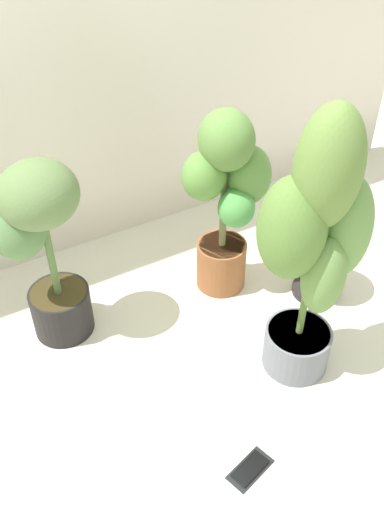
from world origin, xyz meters
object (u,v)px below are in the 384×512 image
(potted_plant_front_right, at_px, (315,241))
(floor_fan, at_px, (323,246))
(cell_phone, at_px, (250,469))
(potted_plant_back_left, at_px, (42,241))
(potted_plant_back_right, at_px, (227,195))

(potted_plant_front_right, bearing_deg, floor_fan, 39.72)
(potted_plant_front_right, bearing_deg, cell_phone, -144.42)
(cell_phone, xyz_separation_m, floor_fan, (0.65, 0.50, 0.23))
(potted_plant_back_left, bearing_deg, cell_phone, -70.43)
(cell_phone, bearing_deg, potted_plant_back_left, -176.14)
(potted_plant_back_right, xyz_separation_m, cell_phone, (-0.37, -0.73, -0.42))
(potted_plant_back_left, height_order, potted_plant_front_right, potted_plant_front_right)
(floor_fan, bearing_deg, potted_plant_back_left, -76.81)
(potted_plant_back_right, height_order, cell_phone, potted_plant_back_right)
(potted_plant_front_right, bearing_deg, potted_plant_back_left, 139.26)
(floor_fan, bearing_deg, potted_plant_back_right, -96.81)
(potted_plant_front_right, distance_m, cell_phone, 0.69)
(potted_plant_back_left, bearing_deg, floor_fan, -18.38)
(potted_plant_back_right, bearing_deg, floor_fan, -38.39)
(potted_plant_back_left, xyz_separation_m, potted_plant_front_right, (0.65, -0.56, 0.13))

